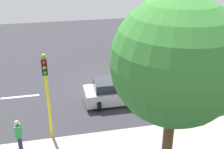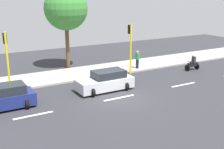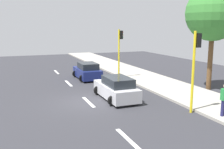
{
  "view_description": "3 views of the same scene",
  "coord_description": "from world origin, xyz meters",
  "px_view_note": "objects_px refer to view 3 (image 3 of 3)",
  "views": [
    {
      "loc": [
        16.72,
        -3.51,
        8.8
      ],
      "look_at": [
        0.18,
        0.04,
        1.09
      ],
      "focal_mm": 44.81,
      "sensor_mm": 36.0,
      "label": 1
    },
    {
      "loc": [
        -16.14,
        9.86,
        7.05
      ],
      "look_at": [
        0.97,
        0.02,
        1.46
      ],
      "focal_mm": 46.3,
      "sensor_mm": 36.0,
      "label": 2
    },
    {
      "loc": [
        -4.45,
        -15.51,
        4.72
      ],
      "look_at": [
        1.68,
        0.2,
        1.64
      ],
      "focal_mm": 42.08,
      "sensor_mm": 36.0,
      "label": 3
    }
  ],
  "objects_px": {
    "car_dark_blue": "(87,71)",
    "traffic_light_midblock": "(195,60)",
    "traffic_light_corner": "(120,47)",
    "street_tree_north": "(213,14)",
    "car_silver": "(116,89)"
  },
  "relations": [
    {
      "from": "traffic_light_midblock",
      "to": "street_tree_north",
      "type": "height_order",
      "value": "street_tree_north"
    },
    {
      "from": "traffic_light_corner",
      "to": "traffic_light_midblock",
      "type": "relative_size",
      "value": 1.0
    },
    {
      "from": "car_dark_blue",
      "to": "street_tree_north",
      "type": "relative_size",
      "value": 0.5
    },
    {
      "from": "traffic_light_corner",
      "to": "car_silver",
      "type": "bearing_deg",
      "value": -114.87
    },
    {
      "from": "street_tree_north",
      "to": "traffic_light_corner",
      "type": "bearing_deg",
      "value": 126.21
    },
    {
      "from": "traffic_light_corner",
      "to": "street_tree_north",
      "type": "bearing_deg",
      "value": -53.79
    },
    {
      "from": "traffic_light_corner",
      "to": "traffic_light_midblock",
      "type": "bearing_deg",
      "value": -90.0
    },
    {
      "from": "car_silver",
      "to": "traffic_light_corner",
      "type": "relative_size",
      "value": 0.94
    },
    {
      "from": "traffic_light_corner",
      "to": "street_tree_north",
      "type": "relative_size",
      "value": 0.59
    },
    {
      "from": "car_silver",
      "to": "traffic_light_corner",
      "type": "distance_m",
      "value": 7.32
    },
    {
      "from": "car_silver",
      "to": "traffic_light_midblock",
      "type": "bearing_deg",
      "value": -54.28
    },
    {
      "from": "car_dark_blue",
      "to": "traffic_light_corner",
      "type": "bearing_deg",
      "value": -17.53
    },
    {
      "from": "car_dark_blue",
      "to": "traffic_light_midblock",
      "type": "distance_m",
      "value": 11.86
    },
    {
      "from": "traffic_light_midblock",
      "to": "street_tree_north",
      "type": "xyz_separation_m",
      "value": [
        4.66,
        4.05,
        2.72
      ]
    },
    {
      "from": "car_silver",
      "to": "street_tree_north",
      "type": "height_order",
      "value": "street_tree_north"
    }
  ]
}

